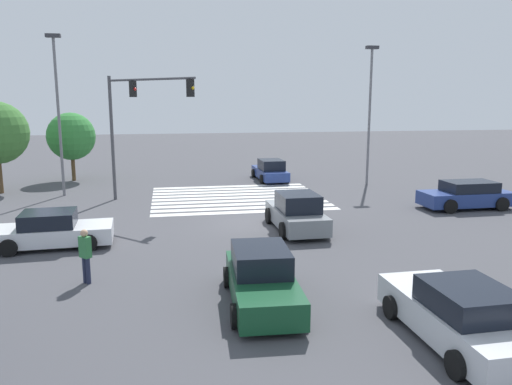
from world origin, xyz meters
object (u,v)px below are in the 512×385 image
street_light_pole_a (58,103)px  street_light_pole_b (370,104)px  car_4 (270,171)px  pedestrian (85,253)px  car_1 (460,316)px  car_3 (467,195)px  traffic_signal_mast (133,113)px  car_2 (297,213)px  car_5 (52,231)px  tree_corner_a (71,136)px  car_0 (262,279)px

street_light_pole_a → street_light_pole_b: bearing=-178.5°
car_4 → pedestrian: (9.64, 18.50, 0.29)m
car_1 → pedestrian: bearing=57.7°
car_3 → street_light_pole_a: 23.10m
traffic_signal_mast → car_2: traffic_signal_mast is taller
car_1 → street_light_pole_a: bearing=30.4°
car_5 → tree_corner_a: (2.01, -16.50, 2.45)m
street_light_pole_a → tree_corner_a: 6.15m
car_5 → pedestrian: (-1.91, 4.31, 0.33)m
car_4 → car_5: bearing=139.1°
car_3 → traffic_signal_mast: bearing=-15.2°
car_5 → tree_corner_a: bearing=93.6°
car_3 → street_light_pole_a: (21.37, -7.38, 4.73)m
car_2 → car_5: bearing=93.3°
car_1 → car_3: (-8.70, -13.31, 0.02)m
pedestrian → car_0: bearing=-70.9°
street_light_pole_b → tree_corner_a: (19.56, -5.16, -2.21)m
car_2 → pedestrian: pedestrian is taller
car_5 → tree_corner_a: size_ratio=0.97×
car_0 → pedestrian: 5.62m
pedestrian → street_light_pole_a: (3.51, -15.14, 4.46)m
car_0 → pedestrian: bearing=-112.9°
car_0 → traffic_signal_mast: bearing=-161.1°
car_0 → car_5: (6.96, -6.74, -0.06)m
car_5 → street_light_pole_a: (1.60, -10.84, 4.79)m
street_light_pole_b → tree_corner_a: 20.35m
car_4 → street_light_pole_b: 8.09m
car_0 → car_4: car_0 is taller
pedestrian → tree_corner_a: size_ratio=0.36×
pedestrian → street_light_pole_a: street_light_pole_a is taller
pedestrian → tree_corner_a: (3.92, -20.81, 2.12)m
traffic_signal_mast → car_2: 10.89m
traffic_signal_mast → car_3: size_ratio=1.46×
car_1 → street_light_pole_a: street_light_pole_a is taller
traffic_signal_mast → street_light_pole_b: street_light_pole_b is taller
traffic_signal_mast → car_1: 19.97m
traffic_signal_mast → car_3: bearing=30.6°
tree_corner_a → car_1: bearing=116.4°
car_3 → car_0: bearing=37.8°
street_light_pole_b → traffic_signal_mast: bearing=13.4°
street_light_pole_a → car_0: bearing=116.0°
car_1 → street_light_pole_b: 22.64m
street_light_pole_a → car_3: bearing=161.0°
car_0 → street_light_pole_b: size_ratio=0.51×
car_1 → tree_corner_a: 29.52m
car_0 → car_5: 9.69m
car_0 → tree_corner_a: (8.97, -23.25, 2.38)m
traffic_signal_mast → car_2: (-7.14, 7.11, -4.15)m
car_1 → car_3: size_ratio=1.01×
car_5 → street_light_pole_b: 21.41m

